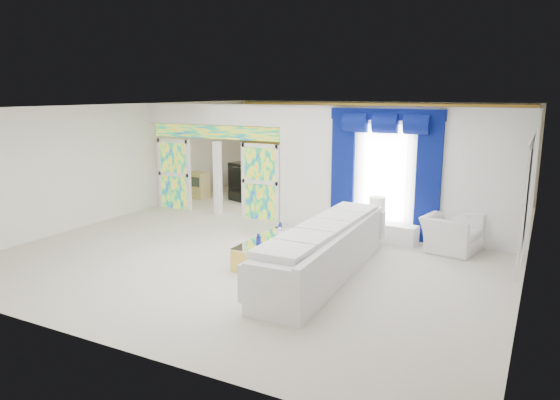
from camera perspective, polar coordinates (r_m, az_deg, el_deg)
The scene contains 22 objects.
floor at distance 12.20m, azimuth 1.37°, elevation -3.89°, with size 12.00×12.00×0.00m, color #B7AF9E.
dividing_wall at distance 12.06m, azimuth 12.75°, elevation 2.93°, with size 5.70×0.18×3.00m, color white.
dividing_header at distance 14.06m, azimuth -7.34°, elevation 9.39°, with size 4.30×0.18×0.55m, color white.
stained_panel_left at distance 15.09m, azimuth -11.62°, elevation 2.82°, with size 0.95×0.04×2.00m, color #994C3F.
stained_panel_right at distance 13.49m, azimuth -2.17°, elevation 2.00°, with size 0.95×0.04×2.00m, color #994C3F.
stained_transom at distance 14.09m, azimuth -7.29°, elevation 7.46°, with size 4.00×0.05×0.35m, color #994C3F.
window_pane at distance 12.04m, azimuth 11.47°, elevation 2.73°, with size 1.00×0.02×2.30m, color white.
blue_drape_left at distance 12.33m, azimuth 6.95°, elevation 2.86°, with size 0.55×0.10×2.80m, color #03124A.
blue_drape_right at distance 11.78m, azimuth 16.09°, elevation 2.06°, with size 0.55×0.10×2.80m, color #03124A.
blue_pelmet at distance 11.87m, azimuth 11.70°, elevation 9.25°, with size 2.60×0.12×0.25m, color #03124A.
wall_mirror at distance 9.70m, azimuth 25.70°, elevation 0.19°, with size 0.04×2.70×1.90m, color white.
gold_curtains at distance 17.32m, azimuth 10.10°, elevation 5.70°, with size 9.70×0.12×2.90m, color #AD8029.
white_sofa at distance 9.50m, azimuth 4.97°, elevation -5.89°, with size 0.95×4.44×0.85m, color white.
coffee_table at distance 10.39m, azimuth -1.32°, elevation -5.53°, with size 0.63×1.88×0.42m, color gold.
console_table at distance 11.88m, azimuth 11.99°, elevation -3.55°, with size 1.25×0.40×0.42m, color white.
table_lamp at distance 11.84m, azimuth 10.70°, elevation -1.05°, with size 0.36×0.36×0.58m, color silver.
armchair at distance 11.53m, azimuth 18.48°, elevation -3.47°, with size 1.18×1.03×0.77m, color white.
grand_piano at distance 17.22m, azimuth -1.49°, elevation 2.53°, with size 1.56×2.04×1.03m, color black.
piano_bench at distance 15.93m, azimuth -4.28°, elevation 0.40°, with size 0.90×0.35×0.30m, color black.
tv_console at distance 16.52m, azimuth -9.03°, elevation 1.63°, with size 0.57×0.52×0.83m, color #A28551.
chandelier at distance 15.82m, azimuth -0.64°, elevation 9.48°, with size 0.60×0.60×0.60m, color gold.
decanters at distance 10.34m, azimuth -0.87°, elevation -3.90°, with size 0.16×1.07×0.21m.
Camera 1 is at (5.18, -10.53, 3.32)m, focal length 33.08 mm.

